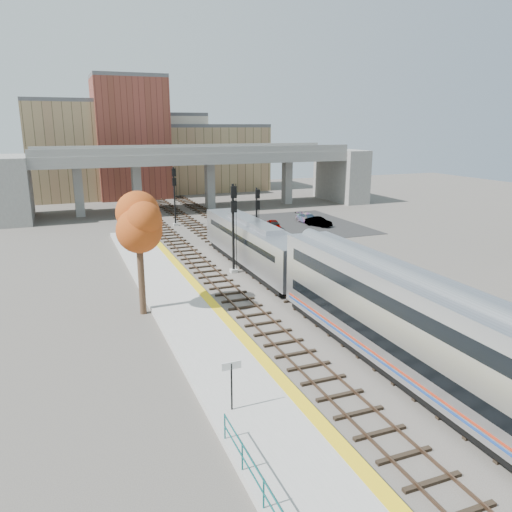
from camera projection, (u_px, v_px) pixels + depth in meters
name	position (u px, v px, depth m)	size (l,w,h in m)	color
ground	(301.00, 313.00, 34.04)	(160.00, 160.00, 0.00)	#47423D
platform	(198.00, 326.00, 31.40)	(4.50, 60.00, 0.35)	#9E9E99
yellow_strip	(226.00, 319.00, 32.04)	(0.70, 60.00, 0.01)	yellow
tracks	(249.00, 264.00, 45.59)	(10.70, 95.00, 0.25)	black
overpass	(196.00, 171.00, 74.77)	(54.00, 12.00, 9.50)	slate
buildings_far	(146.00, 150.00, 92.32)	(43.00, 21.00, 20.60)	#968057
parking_lot	(300.00, 224.00, 64.20)	(14.00, 18.00, 0.04)	black
locomotive	(254.00, 243.00, 44.07)	(3.02, 19.05, 4.10)	#A8AAB2
coach	(427.00, 334.00, 23.62)	(3.03, 25.00, 5.00)	#A8AAB2
signal_mast_near	(233.00, 228.00, 42.29)	(0.60, 0.64, 7.68)	#9E9E99
signal_mast_mid	(257.00, 223.00, 48.35)	(0.60, 0.64, 6.63)	#9E9E99
signal_mast_far	(175.00, 197.00, 62.56)	(0.60, 0.64, 7.38)	#9E9E99
station_sign	(231.00, 376.00, 21.42)	(0.90, 0.08, 2.27)	black
tree	(138.00, 227.00, 32.42)	(3.60, 3.60, 8.03)	#382619
car_a	(274.00, 225.00, 60.69)	(1.41, 3.50, 1.19)	#99999E
car_b	(319.00, 222.00, 62.83)	(1.23, 3.52, 1.16)	#99999E
car_c	(308.00, 218.00, 65.00)	(1.72, 4.23, 1.23)	#99999E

